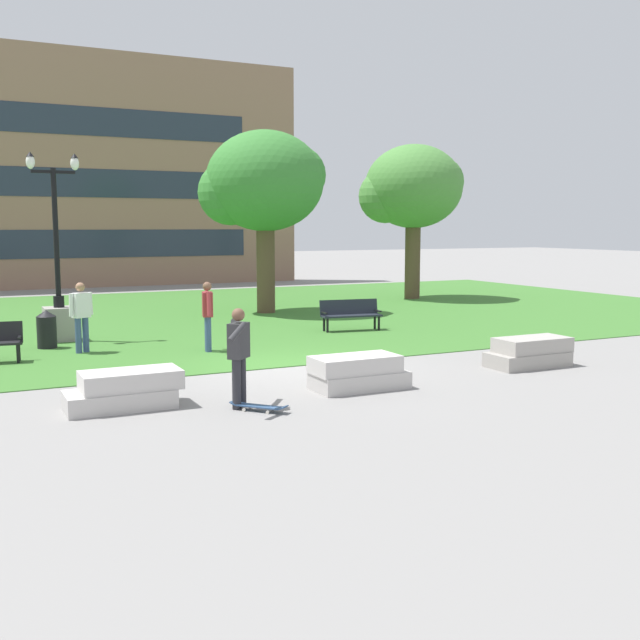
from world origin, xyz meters
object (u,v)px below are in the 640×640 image
(concrete_block_right, at_px, (530,353))
(person_bystander_far_lawn, at_px, (81,313))
(park_bench_near_left, at_px, (350,313))
(trash_bin, at_px, (47,329))
(concrete_block_left, at_px, (358,373))
(person_skateboarder, at_px, (239,351))
(person_bystander_near_lawn, at_px, (208,312))
(skateboard, at_px, (259,406))
(concrete_block_center, at_px, (125,390))
(lamp_post_center, at_px, (59,303))

(concrete_block_right, xyz_separation_m, person_bystander_far_lawn, (-8.59, 6.11, 0.68))
(park_bench_near_left, height_order, trash_bin, trash_bin)
(concrete_block_right, bearing_deg, concrete_block_left, -175.79)
(person_skateboarder, bearing_deg, trash_bin, 105.58)
(concrete_block_left, bearing_deg, person_bystander_near_lawn, 103.36)
(skateboard, bearing_deg, person_skateboarder, 119.52)
(concrete_block_left, distance_m, park_bench_near_left, 7.93)
(skateboard, distance_m, person_bystander_far_lawn, 7.50)
(person_skateboarder, relative_size, person_bystander_far_lawn, 1.00)
(concrete_block_center, relative_size, concrete_block_right, 1.04)
(trash_bin, bearing_deg, concrete_block_right, -37.90)
(concrete_block_left, height_order, person_bystander_near_lawn, person_bystander_near_lawn)
(concrete_block_right, bearing_deg, person_bystander_near_lawn, 139.32)
(park_bench_near_left, bearing_deg, person_bystander_far_lawn, -175.62)
(concrete_block_center, distance_m, skateboard, 2.31)
(concrete_block_right, xyz_separation_m, lamp_post_center, (-8.82, 8.38, 0.72))
(person_skateboarder, bearing_deg, lamp_post_center, 100.94)
(lamp_post_center, relative_size, person_bystander_far_lawn, 2.90)
(concrete_block_right, height_order, park_bench_near_left, park_bench_near_left)
(skateboard, bearing_deg, concrete_block_center, 148.28)
(concrete_block_left, xyz_separation_m, lamp_post_center, (-4.30, 8.71, 0.72))
(concrete_block_right, height_order, person_skateboarder, person_skateboarder)
(concrete_block_right, height_order, person_bystander_far_lawn, person_bystander_far_lawn)
(concrete_block_left, xyz_separation_m, person_skateboarder, (-2.53, -0.43, 0.67))
(concrete_block_center, xyz_separation_m, person_bystander_far_lawn, (0.22, 6.03, 0.68))
(skateboard, xyz_separation_m, trash_bin, (-2.43, 8.35, 0.42))
(concrete_block_right, bearing_deg, trash_bin, 142.10)
(concrete_block_center, bearing_deg, skateboard, -31.72)
(trash_bin, xyz_separation_m, person_bystander_far_lawn, (0.69, -1.11, 0.48))
(person_bystander_near_lawn, distance_m, person_bystander_far_lawn, 3.04)
(concrete_block_right, xyz_separation_m, person_skateboarder, (-7.05, -0.76, 0.67))
(concrete_block_right, bearing_deg, person_bystander_far_lawn, 144.55)
(person_skateboarder, height_order, person_bystander_near_lawn, person_bystander_near_lawn)
(park_bench_near_left, relative_size, lamp_post_center, 0.37)
(concrete_block_center, relative_size, trash_bin, 2.00)
(concrete_block_left, distance_m, person_bystander_near_lawn, 5.49)
(person_skateboarder, relative_size, trash_bin, 1.78)
(trash_bin, xyz_separation_m, person_bystander_near_lawn, (3.50, -2.26, 0.48))
(concrete_block_center, height_order, trash_bin, trash_bin)
(park_bench_near_left, bearing_deg, trash_bin, 176.48)
(skateboard, bearing_deg, person_bystander_near_lawn, 80.05)
(person_bystander_far_lawn, bearing_deg, person_bystander_near_lawn, -22.23)
(concrete_block_center, height_order, park_bench_near_left, park_bench_near_left)
(person_bystander_near_lawn, bearing_deg, concrete_block_right, -40.68)
(concrete_block_center, bearing_deg, person_bystander_far_lawn, 87.95)
(skateboard, bearing_deg, concrete_block_right, 9.35)
(concrete_block_right, relative_size, trash_bin, 1.93)
(skateboard, xyz_separation_m, person_bystander_far_lawn, (-1.74, 7.24, 0.90))
(lamp_post_center, relative_size, person_bystander_near_lawn, 2.90)
(person_bystander_far_lawn, bearing_deg, concrete_block_left, -57.74)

